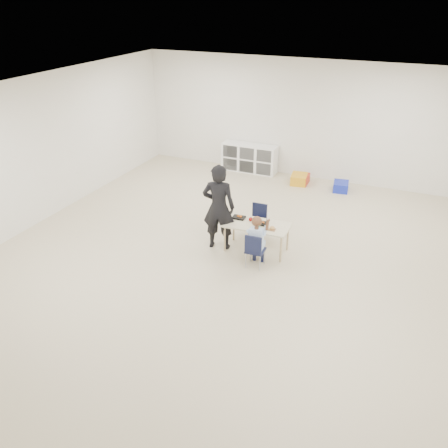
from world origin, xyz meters
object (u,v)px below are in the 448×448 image
at_px(chair_near, 255,250).
at_px(child, 256,240).
at_px(cubby_shelf, 249,158).
at_px(table, 256,237).
at_px(adult, 219,207).

distance_m(chair_near, child, 0.18).
xyz_separation_m(child, cubby_shelf, (-1.74, 4.25, -0.15)).
bearing_deg(table, cubby_shelf, 110.70).
bearing_deg(child, table, 106.50).
xyz_separation_m(cubby_shelf, adult, (0.91, -3.89, 0.43)).
distance_m(table, chair_near, 0.53).
bearing_deg(chair_near, child, 0.00).
bearing_deg(cubby_shelf, chair_near, -67.78).
bearing_deg(cubby_shelf, adult, -76.90).
height_order(table, adult, adult).
xyz_separation_m(table, chair_near, (0.17, -0.50, 0.05)).
distance_m(cubby_shelf, adult, 4.02).
xyz_separation_m(table, adult, (-0.66, -0.14, 0.52)).
height_order(chair_near, child, child).
height_order(cubby_shelf, adult, adult).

